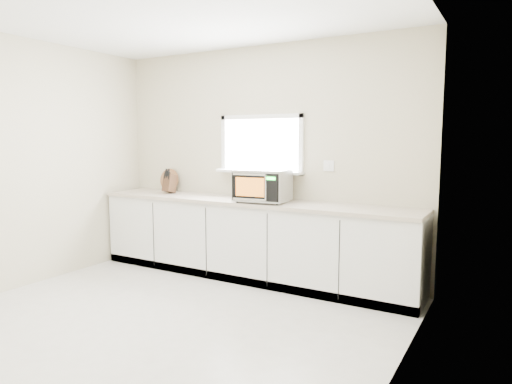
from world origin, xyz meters
The scene contains 8 objects.
ground centered at (0.00, 0.00, 0.00)m, with size 4.00×4.00×0.00m, color beige.
back_wall centered at (0.00, 2.00, 1.36)m, with size 4.00×0.17×2.70m.
cabinets centered at (0.00, 1.70, 0.44)m, with size 3.92×0.60×0.88m, color silver.
countertop centered at (0.00, 1.69, 0.90)m, with size 3.92×0.64×0.04m, color #BBB19A.
microwave centered at (0.23, 1.61, 1.11)m, with size 0.60×0.49×0.36m.
knife_block centered at (-1.19, 1.71, 1.06)m, with size 0.13×0.23×0.32m.
cutting_board centered at (-1.39, 1.94, 1.07)m, with size 0.30×0.30×0.02m, color brown.
coffee_grinder centered at (0.42, 1.76, 1.02)m, with size 0.14×0.14×0.21m.
Camera 1 is at (2.66, -2.77, 1.62)m, focal length 32.00 mm.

